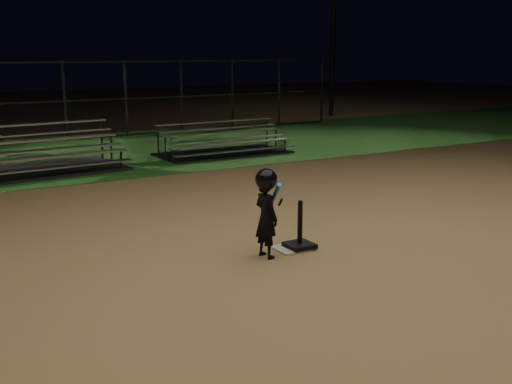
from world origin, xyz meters
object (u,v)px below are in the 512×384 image
Objects in this scene: bleacher_left at (24,164)px; bleacher_right at (224,148)px; child_batter at (266,211)px; home_plate at (291,248)px; batting_tee at (300,239)px.

bleacher_left is 1.29× the size of bleacher_right.
bleacher_right is (3.54, 8.10, -0.48)m from child_batter.
bleacher_left is at bearing -178.87° from bleacher_right.
bleacher_right reaches higher than home_plate.
home_plate is 0.36× the size of child_batter.
bleacher_right is (3.05, 7.99, 0.17)m from home_plate.
child_batter is 0.34× the size of bleacher_right.
bleacher_left is at bearing 4.21° from child_batter.
bleacher_left is 5.30m from bleacher_right.
bleacher_right is (5.30, 0.18, -0.05)m from bleacher_left.
batting_tee is at bearing -19.40° from home_plate.
bleacher_left reaches higher than batting_tee.
child_batter is at bearing -167.38° from home_plate.
home_plate is 0.10× the size of bleacher_left.
bleacher_left is (-1.76, 7.92, -0.43)m from child_batter.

